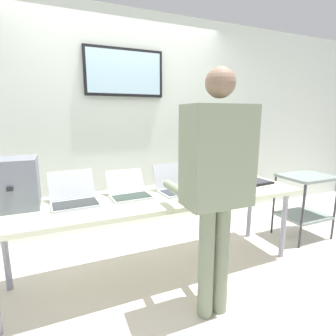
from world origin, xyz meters
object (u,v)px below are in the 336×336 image
Objects in this scene: laptop_station_4 at (248,176)px; storage_cart at (305,196)px; laptop_station_0 at (74,197)px; coffee_mug at (245,189)px; workbench at (159,201)px; laptop_station_1 at (129,191)px; laptop_station_2 at (175,185)px; laptop_station_3 at (217,181)px; person at (216,174)px; equipment_box at (13,184)px.

laptop_station_4 reaches higher than storage_cart.
coffee_mug is (1.42, -0.34, -0.01)m from laptop_station_0.
workbench is 7.05× the size of laptop_station_0.
coffee_mug is 1.15m from storage_cart.
laptop_station_1 is 0.97× the size of laptop_station_2.
laptop_station_3 is at bearing 5.76° from workbench.
coffee_mug is (-0.34, -0.36, -0.01)m from laptop_station_4.
person is 19.85× the size of coffee_mug.
laptop_station_3 is 0.87× the size of laptop_station_4.
laptop_station_0 reaches higher than laptop_station_3.
laptop_station_4 is (1.76, 0.02, 0.00)m from laptop_station_0.
laptop_station_0 is at bearing -179.34° from laptop_station_1.
laptop_station_1 is (0.45, 0.01, -0.01)m from laptop_station_0.
workbench is 0.77m from coffee_mug.
workbench is at bearing 104.79° from person.
laptop_station_3 reaches higher than coffee_mug.
laptop_station_3 is at bearing -1.69° from laptop_station_1.
laptop_station_3 is (0.88, -0.03, 0.00)m from laptop_station_1.
laptop_station_1 is 0.47× the size of storage_cart.
workbench is 7.06× the size of laptop_station_3.
laptop_station_4 is at bearing 0.72° from laptop_station_1.
person is 2.30× the size of storage_cart.
laptop_station_2 is at bearing 87.92° from person.
equipment_box is 2.18m from laptop_station_4.
laptop_station_0 is 2.53m from storage_cart.
equipment_box reaches higher than laptop_station_2.
laptop_station_2 is 4.21× the size of coffee_mug.
equipment_box is 1.01× the size of laptop_station_3.
laptop_station_0 is 4.40× the size of coffee_mug.
laptop_station_1 is 0.21× the size of person.
workbench is at bearing -20.31° from laptop_station_1.
person reaches higher than laptop_station_2.
laptop_station_1 is 0.93× the size of laptop_station_3.
equipment_box is at bearing 178.97° from laptop_station_4.
laptop_station_4 is 1.18m from person.
laptop_station_3 is at bearing -0.60° from laptop_station_2.
person reaches higher than laptop_station_0.
coffee_mug is at bearing -19.38° from laptop_station_1.
person reaches higher than coffee_mug.
person is 1.85m from storage_cart.
storage_cart is at bearing -2.75° from equipment_box.
laptop_station_1 reaches higher than storage_cart.
laptop_station_3 is 4.39× the size of coffee_mug.
laptop_station_0 is at bearing 166.69° from coffee_mug.
storage_cart is at bearing -1.83° from laptop_station_0.
equipment_box is 1.49m from person.
laptop_station_0 is at bearing 179.10° from laptop_station_3.
equipment_box is 1.31m from laptop_station_2.
coffee_mug is (0.09, -0.31, -0.01)m from laptop_station_3.
laptop_station_2 is (1.30, -0.08, -0.13)m from equipment_box.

